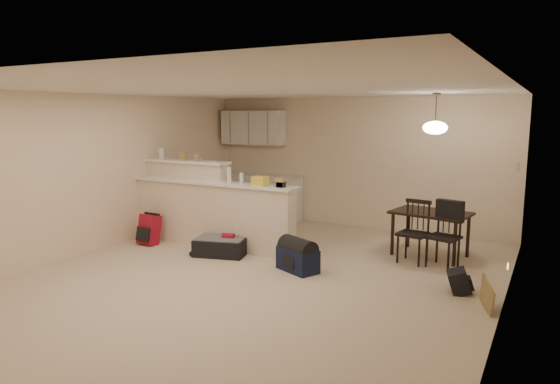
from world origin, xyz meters
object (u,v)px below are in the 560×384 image
Objects in this scene: pendant_lamp at (435,127)px; black_daypack at (459,282)px; dining_chair_near at (413,232)px; dining_chair_far at (443,235)px; dining_table at (431,217)px; suitcase at (221,247)px; red_backpack at (149,230)px; navy_duffel at (298,260)px.

pendant_lamp is 1.97× the size of black_daypack.
dining_chair_near is 0.99× the size of dining_chair_far.
dining_table is 1.32× the size of dining_chair_near.
red_backpack is at bearing 165.81° from suitcase.
dining_chair_near is at bearing -97.77° from dining_table.
dining_table is at bearing 10.45° from black_daypack.
pendant_lamp reaches higher than dining_chair_far.
dining_chair_far is 1.57× the size of navy_duffel.
navy_duffel is 1.90× the size of black_daypack.
black_daypack is (0.83, -0.98, -0.33)m from dining_chair_near.
pendant_lamp reaches higher than suitcase.
pendant_lamp is 1.24× the size of red_backpack.
black_daypack is at bearing -64.95° from pendant_lamp.
dining_chair_far reaches higher than suitcase.
suitcase is at bearing 4.66° from red_backpack.
red_backpack is at bearing -151.49° from dining_chair_far.
suitcase is 2.48× the size of black_daypack.
dining_chair_near is 1.19× the size of suitcase.
dining_table is 2.44× the size of red_backpack.
dining_chair_near is 1.78m from navy_duffel.
black_daypack is (0.39, -0.96, -0.33)m from dining_chair_far.
navy_duffel is at bearing 1.11° from red_backpack.
red_backpack is at bearing 76.71° from black_daypack.
suitcase is 3.54m from black_daypack.
suitcase is 1.42m from navy_duffel.
dining_chair_far reaches higher than black_daypack.
red_backpack is 4.99m from black_daypack.
black_daypack is at bearing 4.19° from red_backpack.
pendant_lamp is 3.74m from suitcase.
dining_table is 2.25m from navy_duffel.
navy_duffel is at bearing -129.72° from dining_chair_near.
suitcase is (-2.72, -1.05, -0.33)m from dining_chair_near.
navy_duffel is 2.14m from black_daypack.
dining_chair_far is 3.34m from suitcase.
black_daypack is at bearing -52.58° from dining_chair_far.
dining_chair_far is at bearing 16.04° from red_backpack.
red_backpack is (-4.31, -1.57, -0.36)m from dining_table.
dining_chair_near is 1.85× the size of red_backpack.
dining_chair_far is (0.29, -0.49, -1.52)m from pendant_lamp.
red_backpack is 0.84× the size of navy_duffel.
navy_duffel is (1.41, -0.13, 0.03)m from suitcase.
dining_table is at bearing 22.90° from red_backpack.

